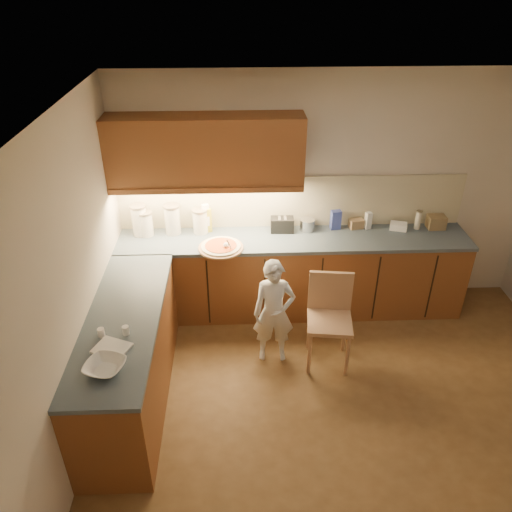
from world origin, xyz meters
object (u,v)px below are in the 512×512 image
(child, at_px, (274,312))
(toaster, at_px, (282,225))
(oil_jug, at_px, (206,219))
(wooden_chair, at_px, (330,313))
(pizza_on_board, at_px, (221,247))

(child, xyz_separation_m, toaster, (0.15, 0.97, 0.44))
(child, relative_size, oil_jug, 3.46)
(child, height_order, toaster, child)
(toaster, bearing_deg, wooden_chair, -66.83)
(pizza_on_board, bearing_deg, oil_jug, 113.30)
(pizza_on_board, xyz_separation_m, toaster, (0.66, 0.36, 0.06))
(child, xyz_separation_m, oil_jug, (-0.67, 1.00, 0.51))
(child, distance_m, oil_jug, 1.31)
(toaster, bearing_deg, oil_jug, 179.94)
(pizza_on_board, relative_size, child, 0.42)
(child, xyz_separation_m, wooden_chair, (0.54, -0.02, -0.01))
(pizza_on_board, relative_size, oil_jug, 1.44)
(pizza_on_board, distance_m, oil_jug, 0.44)
(pizza_on_board, bearing_deg, toaster, 28.58)
(oil_jug, height_order, toaster, oil_jug)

